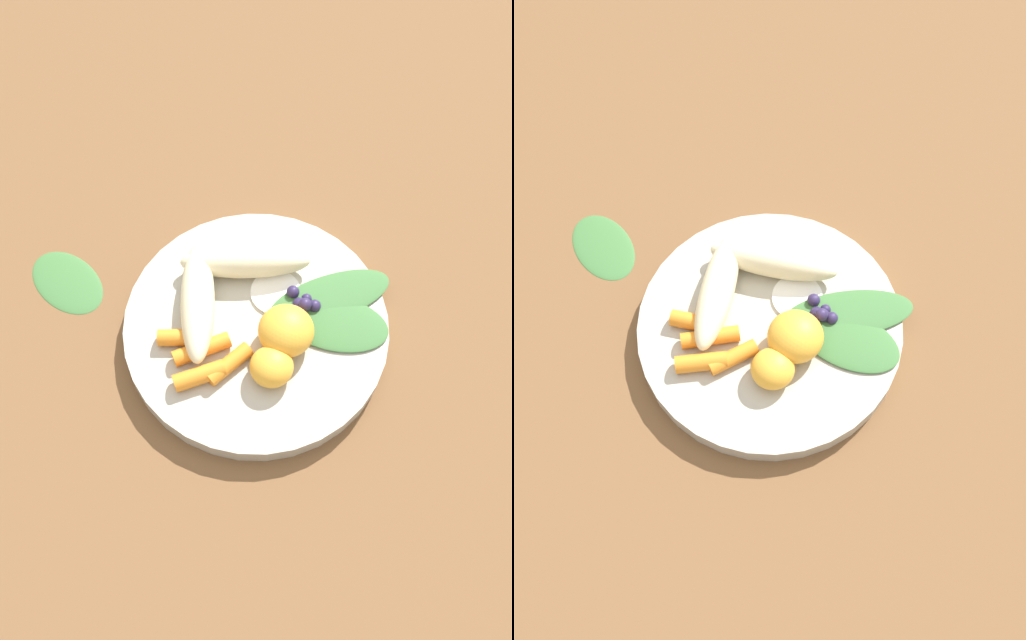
% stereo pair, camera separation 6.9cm
% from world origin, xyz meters
% --- Properties ---
extents(ground_plane, '(2.40, 2.40, 0.00)m').
position_xyz_m(ground_plane, '(0.00, 0.00, 0.00)').
color(ground_plane, brown).
extents(bowl, '(0.26, 0.26, 0.02)m').
position_xyz_m(bowl, '(0.00, 0.00, 0.01)').
color(bowl, '#B2AD9E').
rests_on(bowl, ground_plane).
extents(banana_peeled_left, '(0.13, 0.09, 0.03)m').
position_xyz_m(banana_peeled_left, '(-0.01, 0.06, 0.04)').
color(banana_peeled_left, beige).
rests_on(banana_peeled_left, bowl).
extents(banana_peeled_right, '(0.09, 0.13, 0.03)m').
position_xyz_m(banana_peeled_right, '(0.05, 0.04, 0.04)').
color(banana_peeled_right, beige).
rests_on(banana_peeled_right, bowl).
extents(orange_segment_near, '(0.05, 0.05, 0.04)m').
position_xyz_m(orange_segment_near, '(0.00, -0.03, 0.04)').
color(orange_segment_near, '#F4A833').
rests_on(orange_segment_near, bowl).
extents(orange_segment_far, '(0.04, 0.04, 0.03)m').
position_xyz_m(orange_segment_far, '(-0.04, -0.04, 0.04)').
color(orange_segment_far, '#F4A833').
rests_on(orange_segment_far, bowl).
extents(carrot_front, '(0.04, 0.05, 0.02)m').
position_xyz_m(carrot_front, '(-0.05, 0.05, 0.03)').
color(carrot_front, orange).
rests_on(carrot_front, bowl).
extents(carrot_mid_left, '(0.05, 0.05, 0.02)m').
position_xyz_m(carrot_mid_left, '(-0.05, 0.03, 0.03)').
color(carrot_mid_left, orange).
rests_on(carrot_mid_left, bowl).
extents(carrot_mid_right, '(0.05, 0.04, 0.02)m').
position_xyz_m(carrot_mid_right, '(-0.08, 0.02, 0.03)').
color(carrot_mid_right, orange).
rests_on(carrot_mid_right, bowl).
extents(carrot_rear, '(0.05, 0.03, 0.02)m').
position_xyz_m(carrot_rear, '(-0.05, 0.00, 0.03)').
color(carrot_rear, orange).
rests_on(carrot_rear, bowl).
extents(blueberry_pile, '(0.04, 0.04, 0.02)m').
position_xyz_m(blueberry_pile, '(0.04, -0.03, 0.03)').
color(blueberry_pile, '#2D234C').
rests_on(blueberry_pile, bowl).
extents(coconut_shred_patch, '(0.05, 0.05, 0.00)m').
position_xyz_m(coconut_shred_patch, '(0.04, -0.00, 0.02)').
color(coconut_shred_patch, white).
rests_on(coconut_shred_patch, bowl).
extents(kale_leaf_left, '(0.09, 0.12, 0.00)m').
position_xyz_m(kale_leaf_left, '(0.04, -0.07, 0.03)').
color(kale_leaf_left, '#3D7038').
rests_on(kale_leaf_left, bowl).
extents(kale_leaf_right, '(0.13, 0.12, 0.00)m').
position_xyz_m(kale_leaf_right, '(0.06, -0.05, 0.03)').
color(kale_leaf_right, '#3D7038').
rests_on(kale_leaf_right, bowl).
extents(kale_leaf_stray, '(0.08, 0.10, 0.01)m').
position_xyz_m(kale_leaf_stray, '(-0.04, 0.20, 0.00)').
color(kale_leaf_stray, '#3D7038').
rests_on(kale_leaf_stray, ground_plane).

